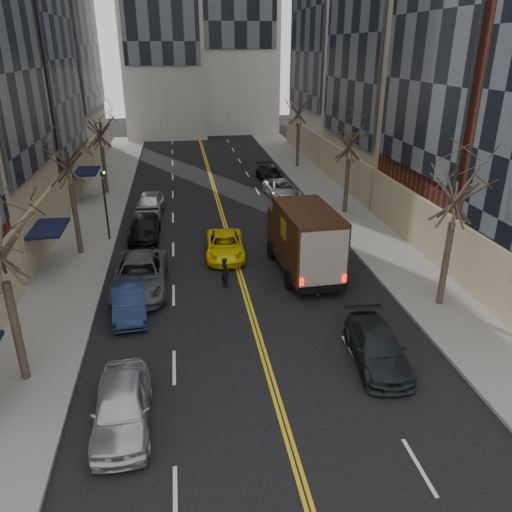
{
  "coord_description": "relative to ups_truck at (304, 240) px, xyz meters",
  "views": [
    {
      "loc": [
        -2.86,
        -8.06,
        11.27
      ],
      "look_at": [
        0.44,
        13.09,
        2.2
      ],
      "focal_mm": 35.0,
      "sensor_mm": 36.0,
      "label": 1
    }
  ],
  "objects": [
    {
      "name": "parked_rt_c",
      "position": [
        1.7,
        19.45,
        -1.21
      ],
      "size": [
        2.1,
        4.6,
        1.3
      ],
      "primitive_type": "imported",
      "rotation": [
        0.0,
        0.0,
        0.06
      ],
      "color": "black",
      "rests_on": "ground"
    },
    {
      "name": "parked_lf_e",
      "position": [
        -8.5,
        11.25,
        -1.07
      ],
      "size": [
        2.26,
        4.78,
        1.58
      ],
      "primitive_type": "imported",
      "rotation": [
        0.0,
        0.0,
        -0.09
      ],
      "color": "#B8BAC0",
      "rests_on": "ground"
    },
    {
      "name": "taxi",
      "position": [
        -3.91,
        2.89,
        -1.21
      ],
      "size": [
        2.45,
        4.78,
        1.29
      ],
      "primitive_type": "imported",
      "rotation": [
        0.0,
        0.0,
        -0.07
      ],
      "color": "yellow",
      "rests_on": "ground"
    },
    {
      "name": "tree_rt_mid",
      "position": [
        5.4,
        9.35,
        4.31
      ],
      "size": [
        3.2,
        3.2,
        8.32
      ],
      "color": "#382D23",
      "rests_on": "sidewalk_right"
    },
    {
      "name": "sidewalk_right",
      "position": [
        5.6,
        11.35,
        -1.78
      ],
      "size": [
        4.0,
        66.0,
        0.15
      ],
      "primitive_type": "cube",
      "color": "slate",
      "rests_on": "ground"
    },
    {
      "name": "tree_lf_far",
      "position": [
        -12.2,
        17.35,
        4.17
      ],
      "size": [
        3.2,
        3.2,
        8.12
      ],
      "color": "#382D23",
      "rests_on": "sidewalk_left"
    },
    {
      "name": "parked_lf_d",
      "position": [
        -8.62,
        6.52,
        -1.2
      ],
      "size": [
        1.99,
        4.62,
        1.33
      ],
      "primitive_type": "imported",
      "rotation": [
        0.0,
        0.0,
        -0.03
      ],
      "color": "black",
      "rests_on": "ground"
    },
    {
      "name": "parked_rt_a",
      "position": [
        1.7,
        7.9,
        -1.03
      ],
      "size": [
        1.91,
        5.06,
        1.65
      ],
      "primitive_type": "imported",
      "rotation": [
        0.0,
        0.0,
        0.03
      ],
      "color": "#4D4F55",
      "rests_on": "ground"
    },
    {
      "name": "traffic_signal",
      "position": [
        -10.8,
        6.35,
        0.96
      ],
      "size": [
        0.29,
        0.26,
        4.7
      ],
      "color": "black",
      "rests_on": "sidewalk_left"
    },
    {
      "name": "parked_rt_b",
      "position": [
        1.7,
        14.09,
        -1.17
      ],
      "size": [
        2.58,
        5.1,
        1.38
      ],
      "primitive_type": "imported",
      "rotation": [
        0.0,
        0.0,
        0.06
      ],
      "color": "#A3A7AB",
      "rests_on": "ground"
    },
    {
      "name": "tree_rt_far",
      "position": [
        5.4,
        24.35,
        4.88
      ],
      "size": [
        3.2,
        3.2,
        9.11
      ],
      "color": "#382D23",
      "rests_on": "sidewalk_right"
    },
    {
      "name": "tree_rt_near",
      "position": [
        5.4,
        -4.65,
        4.6
      ],
      "size": [
        3.2,
        3.2,
        8.71
      ],
      "color": "#382D23",
      "rests_on": "sidewalk_right"
    },
    {
      "name": "observer_sedan",
      "position": [
        0.79,
        -8.5,
        -1.2
      ],
      "size": [
        2.26,
        4.71,
        1.33
      ],
      "rotation": [
        0.0,
        0.0,
        -0.09
      ],
      "color": "black",
      "rests_on": "ground"
    },
    {
      "name": "parked_lf_c",
      "position": [
        -8.5,
        -0.81,
        -1.07
      ],
      "size": [
        2.67,
        5.72,
        1.58
      ],
      "primitive_type": "imported",
      "rotation": [
        0.0,
        0.0,
        -0.01
      ],
      "color": "#484A4F",
      "rests_on": "ground"
    },
    {
      "name": "sidewalk_left",
      "position": [
        -12.4,
        11.35,
        -1.78
      ],
      "size": [
        4.0,
        66.0,
        0.15
      ],
      "primitive_type": "cube",
      "color": "slate",
      "rests_on": "ground"
    },
    {
      "name": "parked_lf_b",
      "position": [
        -8.86,
        -3.19,
        -1.19
      ],
      "size": [
        1.81,
        4.19,
        1.34
      ],
      "primitive_type": "imported",
      "rotation": [
        0.0,
        0.0,
        0.1
      ],
      "color": "#121F3A",
      "rests_on": "ground"
    },
    {
      "name": "parked_lf_a",
      "position": [
        -8.5,
        -10.57,
        -1.11
      ],
      "size": [
        1.88,
        4.45,
        1.5
      ],
      "primitive_type": "imported",
      "rotation": [
        0.0,
        0.0,
        0.02
      ],
      "color": "#B8BBC0",
      "rests_on": "ground"
    },
    {
      "name": "ups_truck",
      "position": [
        0.0,
        0.0,
        0.0
      ],
      "size": [
        2.99,
        6.84,
        3.69
      ],
      "rotation": [
        0.0,
        0.0,
        0.04
      ],
      "color": "black",
      "rests_on": "ground"
    },
    {
      "name": "tree_lf_mid",
      "position": [
        -12.2,
        4.35,
        4.74
      ],
      "size": [
        3.2,
        3.2,
        8.91
      ],
      "color": "#382D23",
      "rests_on": "sidewalk_left"
    },
    {
      "name": "pedestrian",
      "position": [
        -4.29,
        -1.07,
        -1.08
      ],
      "size": [
        0.57,
        0.67,
        1.56
      ],
      "primitive_type": "imported",
      "rotation": [
        0.0,
        0.0,
        1.99
      ],
      "color": "black",
      "rests_on": "ground"
    }
  ]
}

